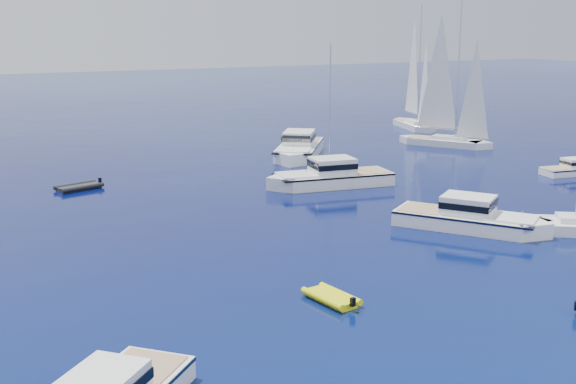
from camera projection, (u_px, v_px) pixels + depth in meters
ground at (502, 353)px, 32.62m from camera, size 400.00×400.00×0.00m
motor_cruiser_right at (470, 229)px, 52.17m from camera, size 9.72×11.65×3.08m
motor_cruiser_centre at (329, 186)px, 65.90m from camera, size 12.85×5.51×3.26m
motor_cruiser_far_r at (576, 174)px, 71.00m from camera, size 7.94×3.55×2.01m
motor_cruiser_distant at (299, 157)px, 80.27m from camera, size 11.32×13.44×3.57m
sailboat_centre at (323, 180)px, 68.41m from camera, size 9.05×5.35×12.96m
sailboat_sails_r at (445, 146)px, 87.38m from camera, size 9.10×11.79×17.64m
sailboat_sails_far at (414, 128)px, 101.86m from camera, size 5.88×12.15×17.29m
tender_yellow at (331, 301)px, 38.66m from camera, size 2.42×3.67×0.95m
tender_grey_far at (79, 189)px, 64.53m from camera, size 4.61×3.31×0.95m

